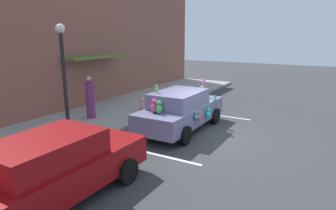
% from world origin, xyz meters
% --- Properties ---
extents(ground_plane, '(60.00, 60.00, 0.00)m').
position_xyz_m(ground_plane, '(0.00, 0.00, 0.00)').
color(ground_plane, '#38383A').
extents(sidewalk, '(24.00, 4.00, 0.15)m').
position_xyz_m(sidewalk, '(0.00, 5.00, 0.07)').
color(sidewalk, gray).
rests_on(sidewalk, ground).
extents(storefront_building, '(24.00, 1.25, 6.40)m').
position_xyz_m(storefront_building, '(0.01, 7.14, 3.19)').
color(storefront_building, brown).
rests_on(storefront_building, ground).
extents(parking_stripe_front, '(0.12, 3.60, 0.01)m').
position_xyz_m(parking_stripe_front, '(2.99, 1.00, 0.00)').
color(parking_stripe_front, silver).
rests_on(parking_stripe_front, ground).
extents(parking_stripe_rear, '(0.12, 3.60, 0.01)m').
position_xyz_m(parking_stripe_rear, '(-2.25, 1.00, 0.00)').
color(parking_stripe_rear, silver).
rests_on(parking_stripe_rear, ground).
extents(plush_covered_car, '(4.45, 2.01, 1.96)m').
position_xyz_m(plush_covered_car, '(0.29, 1.21, 0.80)').
color(plush_covered_car, slate).
rests_on(plush_covered_car, ground).
extents(parked_sedan_behind, '(4.48, 1.89, 1.54)m').
position_xyz_m(parked_sedan_behind, '(-5.56, 1.22, 0.79)').
color(parked_sedan_behind, maroon).
rests_on(parked_sedan_behind, ground).
extents(teddy_bear_on_sidewalk, '(0.31, 0.26, 0.59)m').
position_xyz_m(teddy_bear_on_sidewalk, '(1.63, 3.96, 0.42)').
color(teddy_bear_on_sidewalk, pink).
rests_on(teddy_bear_on_sidewalk, sidewalk).
extents(street_lamp_post, '(0.28, 0.28, 3.77)m').
position_xyz_m(street_lamp_post, '(-3.15, 3.50, 2.47)').
color(street_lamp_post, black).
rests_on(street_lamp_post, sidewalk).
extents(pedestrian_near_shopfront, '(0.37, 0.37, 1.77)m').
position_xyz_m(pedestrian_near_shopfront, '(-0.59, 5.06, 0.97)').
color(pedestrian_near_shopfront, '#712C62').
rests_on(pedestrian_near_shopfront, sidewalk).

